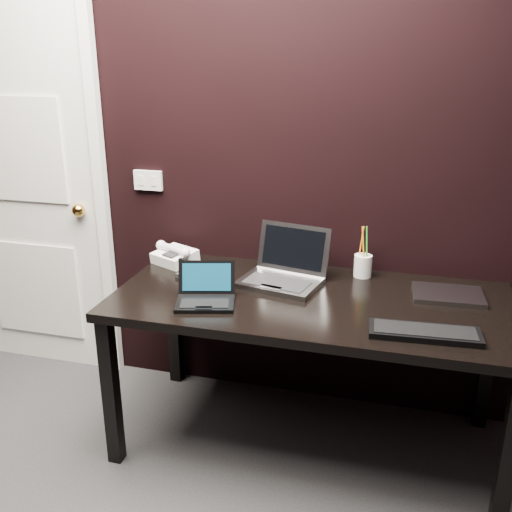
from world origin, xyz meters
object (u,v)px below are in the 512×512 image
(door, at_px, (25,187))
(mobile_phone, at_px, (183,270))
(desk, at_px, (310,314))
(ext_keyboard, at_px, (425,332))
(closed_laptop, at_px, (448,295))
(silver_laptop, at_px, (283,273))
(pen_cup, at_px, (363,265))
(desk_phone, at_px, (174,255))
(netbook, at_px, (206,296))

(door, relative_size, mobile_phone, 24.30)
(desk, relative_size, ext_keyboard, 4.09)
(desk, xyz_separation_m, closed_laptop, (0.57, 0.16, 0.09))
(silver_laptop, relative_size, ext_keyboard, 0.98)
(pen_cup, bearing_deg, desk, -121.75)
(closed_laptop, relative_size, desk_phone, 1.26)
(door, distance_m, ext_keyboard, 2.22)
(door, height_order, netbook, door)
(desk, height_order, desk_phone, desk_phone)
(door, bearing_deg, pen_cup, -2.11)
(netbook, relative_size, desk_phone, 1.20)
(door, distance_m, desk, 1.73)
(closed_laptop, bearing_deg, mobile_phone, -176.19)
(silver_laptop, bearing_deg, door, 170.98)
(silver_laptop, relative_size, mobile_phone, 4.60)
(netbook, xyz_separation_m, silver_laptop, (0.27, 0.31, 0.01))
(silver_laptop, relative_size, closed_laptop, 1.33)
(door, xyz_separation_m, mobile_phone, (1.03, -0.29, -0.27))
(silver_laptop, height_order, mobile_phone, silver_laptop)
(closed_laptop, bearing_deg, netbook, -161.61)
(door, bearing_deg, desk, -12.82)
(silver_laptop, distance_m, closed_laptop, 0.72)
(netbook, bearing_deg, door, 156.13)
(closed_laptop, relative_size, mobile_phone, 3.45)
(door, bearing_deg, closed_laptop, -5.55)
(netbook, distance_m, mobile_phone, 0.32)
(door, distance_m, mobile_phone, 1.10)
(closed_laptop, bearing_deg, ext_keyboard, -104.21)
(door, height_order, silver_laptop, door)
(netbook, bearing_deg, silver_laptop, 49.08)
(netbook, xyz_separation_m, closed_laptop, (0.99, 0.33, -0.02))
(desk, height_order, mobile_phone, mobile_phone)
(desk, bearing_deg, netbook, -158.04)
(netbook, xyz_separation_m, ext_keyboard, (0.89, -0.07, -0.02))
(desk_phone, bearing_deg, mobile_phone, -55.87)
(door, relative_size, netbook, 7.40)
(silver_laptop, bearing_deg, netbook, -130.92)
(desk_phone, relative_size, pen_cup, 0.98)
(ext_keyboard, distance_m, pen_cup, 0.61)
(door, distance_m, netbook, 1.37)
(door, height_order, desk_phone, door)
(closed_laptop, height_order, pen_cup, pen_cup)
(door, height_order, pen_cup, door)
(netbook, relative_size, closed_laptop, 0.95)
(silver_laptop, height_order, pen_cup, pen_cup)
(silver_laptop, bearing_deg, desk_phone, 169.92)
(ext_keyboard, height_order, pen_cup, pen_cup)
(door, xyz_separation_m, netbook, (1.23, -0.54, -0.27))
(netbook, bearing_deg, pen_cup, 38.03)
(door, bearing_deg, silver_laptop, -9.02)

